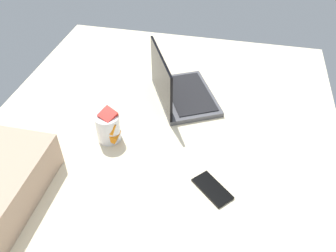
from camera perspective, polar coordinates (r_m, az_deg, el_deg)
bed_mattress at (r=135.36cm, az=-2.23°, el=-6.18°), size 180.00×140.00×18.00cm
laptop at (r=148.48cm, az=1.88°, el=5.90°), size 39.83×35.41×23.00cm
snack_cup at (r=129.77cm, az=-9.88°, el=-0.17°), size 9.07×9.19×13.61cm
cell_phone at (r=116.21cm, az=7.38°, el=-10.34°), size 14.47×14.92×0.80cm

